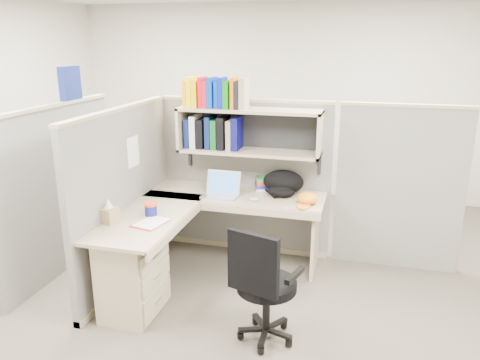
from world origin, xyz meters
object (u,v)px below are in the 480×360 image
(backpack, at_px, (282,183))
(task_chair, at_px, (264,302))
(snack_canister, at_px, (151,209))
(desk, at_px, (164,252))
(laptop, at_px, (220,185))

(backpack, bearing_deg, task_chair, -100.65)
(snack_canister, bearing_deg, task_chair, -23.66)
(desk, bearing_deg, task_chair, -21.82)
(backpack, height_order, task_chair, backpack)
(laptop, bearing_deg, snack_canister, -124.00)
(desk, distance_m, snack_canister, 0.39)
(backpack, height_order, snack_canister, backpack)
(desk, xyz_separation_m, task_chair, (0.97, -0.39, -0.11))
(desk, relative_size, backpack, 4.33)
(snack_canister, distance_m, task_chair, 1.30)
(backpack, relative_size, snack_canister, 3.61)
(laptop, bearing_deg, backpack, 22.22)
(backpack, relative_size, task_chair, 0.43)
(task_chair, bearing_deg, laptop, 121.53)
(desk, height_order, snack_canister, snack_canister)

